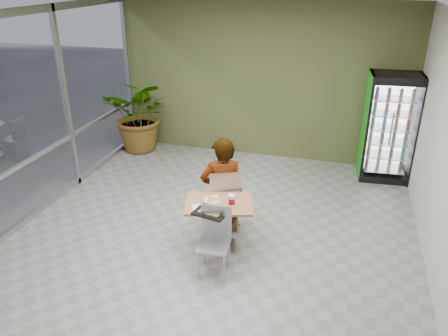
{
  "coord_description": "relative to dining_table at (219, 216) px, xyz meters",
  "views": [
    {
      "loc": [
        1.7,
        -5.18,
        3.72
      ],
      "look_at": [
        0.07,
        0.49,
        1.0
      ],
      "focal_mm": 35.0,
      "sensor_mm": 36.0,
      "label": 1
    }
  ],
  "objects": [
    {
      "name": "seated_woman",
      "position": [
        -0.11,
        0.52,
        0.07
      ],
      "size": [
        0.79,
        0.67,
        1.81
      ],
      "primitive_type": "imported",
      "rotation": [
        0.0,
        0.0,
        3.58
      ],
      "color": "black",
      "rests_on": "ground"
    },
    {
      "name": "ground",
      "position": [
        -0.17,
        0.11,
        -0.53
      ],
      "size": [
        7.0,
        7.0,
        0.0
      ],
      "primitive_type": "plane",
      "color": "gray",
      "rests_on": "ground"
    },
    {
      "name": "napkin_stack",
      "position": [
        -0.24,
        -0.22,
        0.23
      ],
      "size": [
        0.21,
        0.21,
        0.02
      ],
      "primitive_type": "cube",
      "rotation": [
        0.0,
        0.0,
        0.54
      ],
      "color": "white",
      "rests_on": "dining_table"
    },
    {
      "name": "cafeteria_tray",
      "position": [
        -0.02,
        -0.31,
        0.23
      ],
      "size": [
        0.49,
        0.4,
        0.02
      ],
      "primitive_type": "cube",
      "rotation": [
        0.0,
        0.0,
        -0.19
      ],
      "color": "black",
      "rests_on": "dining_table"
    },
    {
      "name": "chair_far",
      "position": [
        -0.06,
        0.47,
        0.07
      ],
      "size": [
        0.61,
        0.61,
        1.03
      ],
      "rotation": [
        0.0,
        0.0,
        3.58
      ],
      "color": "#A5A7A9",
      "rests_on": "ground"
    },
    {
      "name": "pizza_plate",
      "position": [
        -0.1,
        0.05,
        0.23
      ],
      "size": [
        0.34,
        0.33,
        0.03
      ],
      "color": "white",
      "rests_on": "dining_table"
    },
    {
      "name": "chair_near",
      "position": [
        0.08,
        -0.47,
        0.0
      ],
      "size": [
        0.44,
        0.44,
        0.92
      ],
      "rotation": [
        0.0,
        0.0,
        0.08
      ],
      "color": "#A5A7A9",
      "rests_on": "ground"
    },
    {
      "name": "dining_table",
      "position": [
        0.0,
        0.0,
        0.0
      ],
      "size": [
        1.06,
        0.87,
        0.75
      ],
      "rotation": [
        0.0,
        0.0,
        0.26
      ],
      "color": "#C57A54",
      "rests_on": "ground"
    },
    {
      "name": "beverage_fridge",
      "position": [
        2.36,
        3.15,
        0.47
      ],
      "size": [
        0.97,
        0.78,
        2.01
      ],
      "rotation": [
        0.0,
        0.0,
        0.08
      ],
      "color": "black",
      "rests_on": "ground"
    },
    {
      "name": "storefront_frame",
      "position": [
        -3.17,
        0.11,
        1.07
      ],
      "size": [
        0.1,
        7.0,
        3.2
      ],
      "primitive_type": null,
      "color": "#A5A7A9",
      "rests_on": "ground"
    },
    {
      "name": "potted_plant",
      "position": [
        -2.71,
        3.17,
        0.27
      ],
      "size": [
        1.55,
        1.37,
        1.62
      ],
      "primitive_type": "imported",
      "rotation": [
        0.0,
        0.0,
        0.08
      ],
      "color": "#255923",
      "rests_on": "ground"
    },
    {
      "name": "room_envelope",
      "position": [
        -0.17,
        0.11,
        1.07
      ],
      "size": [
        6.0,
        7.0,
        3.2
      ],
      "primitive_type": null,
      "color": "silver",
      "rests_on": "ground"
    },
    {
      "name": "soda_cup",
      "position": [
        0.19,
        -0.04,
        0.29
      ],
      "size": [
        0.09,
        0.09,
        0.16
      ],
      "color": "white",
      "rests_on": "dining_table"
    }
  ]
}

